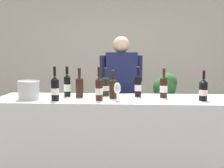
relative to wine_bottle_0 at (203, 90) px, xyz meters
The scene contains 15 objects.
wall_back 2.85m from the wine_bottle_0, 108.05° to the left, with size 8.00×0.10×2.80m, color beige.
counter 1.07m from the wine_bottle_0, behind, with size 2.51×0.66×0.99m, color white.
wine_bottle_0 is the anchor object (origin of this frame).
wine_bottle_1 0.67m from the wine_bottle_0, 161.36° to the left, with size 0.07×0.07×0.33m.
wine_bottle_2 1.42m from the wine_bottle_0, behind, with size 0.07×0.07×0.33m.
wine_bottle_3 1.03m from the wine_bottle_0, 165.36° to the left, with size 0.08×0.08×0.31m.
wine_bottle_4 1.47m from the wine_bottle_0, behind, with size 0.08×0.08×0.35m.
wine_bottle_5 1.27m from the wine_bottle_0, behind, with size 0.08×0.08×0.31m.
wine_bottle_6 0.91m from the wine_bottle_0, behind, with size 0.08×0.08×0.30m.
wine_bottle_7 0.40m from the wine_bottle_0, 155.34° to the left, with size 0.08×0.08×0.32m.
wine_bottle_8 1.04m from the wine_bottle_0, behind, with size 0.08×0.08×0.33m.
wine_glass 0.86m from the wine_bottle_0, behind, with size 0.07×0.07×0.18m.
ice_bucket 1.77m from the wine_bottle_0, behind, with size 0.22×0.22×0.19m.
person_server 1.17m from the wine_bottle_0, 137.43° to the left, with size 0.55×0.28×1.68m.
potted_shrub 1.56m from the wine_bottle_0, 94.73° to the left, with size 0.51×0.56×1.15m.
Camera 1 is at (0.12, -2.76, 1.47)m, focal length 42.90 mm.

